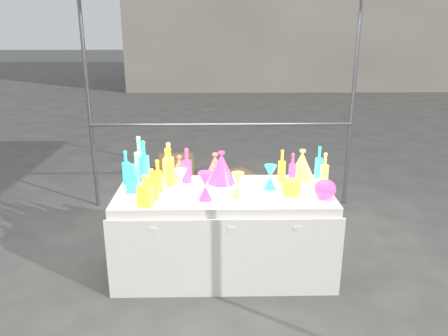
{
  "coord_description": "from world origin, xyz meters",
  "views": [
    {
      "loc": [
        -0.07,
        -3.44,
        2.06
      ],
      "look_at": [
        0.0,
        0.0,
        0.95
      ],
      "focal_mm": 35.0,
      "sensor_mm": 36.0,
      "label": 1
    }
  ],
  "objects_px": {
    "display_table": "(224,231)",
    "decanter_0": "(152,183)",
    "lampshade_0": "(180,168)",
    "bottle_0": "(167,163)",
    "cardboard_box_closed": "(176,168)"
  },
  "relations": [
    {
      "from": "cardboard_box_closed",
      "to": "bottle_0",
      "type": "xyz_separation_m",
      "value": [
        0.11,
        -2.04,
        0.72
      ]
    },
    {
      "from": "cardboard_box_closed",
      "to": "bottle_0",
      "type": "bearing_deg",
      "value": -91.19
    },
    {
      "from": "bottle_0",
      "to": "decanter_0",
      "type": "height_order",
      "value": "bottle_0"
    },
    {
      "from": "display_table",
      "to": "bottle_0",
      "type": "height_order",
      "value": "bottle_0"
    },
    {
      "from": "display_table",
      "to": "bottle_0",
      "type": "relative_size",
      "value": 6.59
    },
    {
      "from": "bottle_0",
      "to": "lampshade_0",
      "type": "xyz_separation_m",
      "value": [
        0.12,
        -0.07,
        -0.03
      ]
    },
    {
      "from": "bottle_0",
      "to": "decanter_0",
      "type": "xyz_separation_m",
      "value": [
        -0.06,
        -0.5,
        -0.02
      ]
    },
    {
      "from": "display_table",
      "to": "lampshade_0",
      "type": "relative_size",
      "value": 8.17
    },
    {
      "from": "display_table",
      "to": "decanter_0",
      "type": "distance_m",
      "value": 0.78
    },
    {
      "from": "bottle_0",
      "to": "lampshade_0",
      "type": "distance_m",
      "value": 0.15
    },
    {
      "from": "display_table",
      "to": "bottle_0",
      "type": "xyz_separation_m",
      "value": [
        -0.52,
        0.36,
        0.52
      ]
    },
    {
      "from": "cardboard_box_closed",
      "to": "decanter_0",
      "type": "bearing_deg",
      "value": -93.21
    },
    {
      "from": "bottle_0",
      "to": "decanter_0",
      "type": "bearing_deg",
      "value": -97.16
    },
    {
      "from": "lampshade_0",
      "to": "display_table",
      "type": "bearing_deg",
      "value": -40.0
    },
    {
      "from": "display_table",
      "to": "cardboard_box_closed",
      "type": "height_order",
      "value": "display_table"
    }
  ]
}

